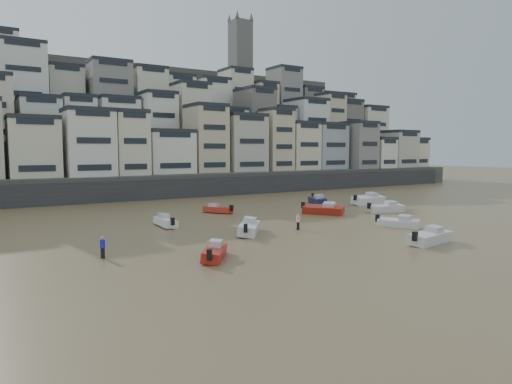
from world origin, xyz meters
TOP-DOWN VIEW (x-y plane):
  - harbor_wall at (10.00, 65.00)m, footprint 140.00×3.00m
  - hillside at (14.73, 104.84)m, footprint 141.04×66.00m
  - boat_a at (13.97, 15.17)m, footprint 5.92×2.77m
  - boat_b at (18.50, 22.65)m, footprint 3.86×4.95m
  - boat_c at (2.56, 28.03)m, footprint 5.13×5.83m
  - boat_d at (26.87, 32.03)m, footprint 5.84×3.15m
  - boat_e at (18.07, 34.81)m, footprint 4.91×5.93m
  - boat_f at (-2.98, 36.83)m, footprint 1.80×4.98m
  - boat_g at (31.43, 39.70)m, footprint 7.03×3.05m
  - boat_h at (6.99, 43.53)m, footprint 3.61×4.56m
  - boat_i at (24.73, 44.03)m, footprint 4.21×6.14m
  - boat_j at (-5.27, 20.32)m, footprint 4.06×4.77m
  - person_blue at (-12.60, 25.17)m, footprint 0.44×0.44m
  - person_pink at (8.22, 27.31)m, footprint 0.44×0.44m

SIDE VIEW (x-z plane):
  - boat_h at x=6.99m, z-range 0.00..1.22m
  - boat_j at x=-5.27m, z-range 0.00..1.30m
  - boat_b at x=18.50m, z-range 0.00..1.32m
  - boat_f at x=-2.98m, z-range 0.00..1.34m
  - boat_d at x=26.87m, z-range 0.00..1.52m
  - boat_a at x=13.97m, z-range 0.00..1.55m
  - boat_e at x=18.07m, z-range 0.00..1.60m
  - boat_i at x=24.73m, z-range 0.00..1.60m
  - boat_c at x=2.56m, z-range 0.00..1.60m
  - person_blue at x=-12.60m, z-range 0.00..1.74m
  - person_pink at x=8.22m, z-range 0.00..1.74m
  - boat_g at x=31.43m, z-range 0.00..1.86m
  - harbor_wall at x=10.00m, z-range 0.00..3.50m
  - hillside at x=14.73m, z-range -11.99..38.01m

